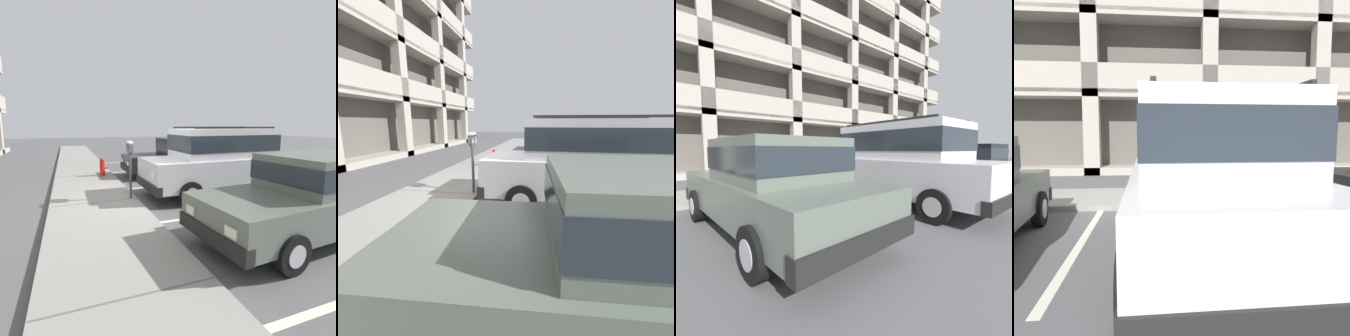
# 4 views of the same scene
# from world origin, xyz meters

# --- Properties ---
(ground_plane) EXTENTS (80.00, 80.00, 0.10)m
(ground_plane) POSITION_xyz_m (0.00, 0.00, -0.05)
(ground_plane) COLOR #565659
(sidewalk) EXTENTS (40.00, 2.20, 0.12)m
(sidewalk) POSITION_xyz_m (0.00, 1.30, 0.06)
(sidewalk) COLOR gray
(sidewalk) RESTS_ON ground_plane
(parking_stall_lines) EXTENTS (13.03, 4.80, 0.01)m
(parking_stall_lines) POSITION_xyz_m (1.61, -1.40, 0.00)
(parking_stall_lines) COLOR silver
(parking_stall_lines) RESTS_ON ground_plane
(silver_suv) EXTENTS (2.05, 4.80, 2.03)m
(silver_suv) POSITION_xyz_m (0.09, -2.46, 1.09)
(silver_suv) COLOR silver
(silver_suv) RESTS_ON ground_plane
(parking_meter_near) EXTENTS (0.35, 0.12, 1.54)m
(parking_meter_near) POSITION_xyz_m (0.13, 0.35, 1.27)
(parking_meter_near) COLOR #47474C
(parking_meter_near) RESTS_ON sidewalk
(fire_hydrant) EXTENTS (0.30, 0.30, 0.70)m
(fire_hydrant) POSITION_xyz_m (3.66, 0.65, 0.46)
(fire_hydrant) COLOR red
(fire_hydrant) RESTS_ON sidewalk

